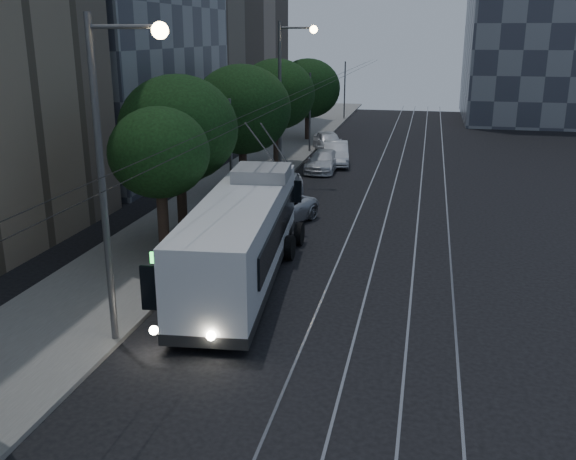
% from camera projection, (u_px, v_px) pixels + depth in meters
% --- Properties ---
extents(ground, '(120.00, 120.00, 0.00)m').
position_uv_depth(ground, '(301.00, 327.00, 20.07)').
color(ground, black).
rests_on(ground, ground).
extents(sidewalk, '(5.00, 90.00, 0.15)m').
position_uv_depth(sidewalk, '(246.00, 178.00, 40.25)').
color(sidewalk, slate).
rests_on(sidewalk, ground).
extents(tram_rails, '(4.52, 90.00, 0.02)m').
position_uv_depth(tram_rails, '(407.00, 187.00, 38.22)').
color(tram_rails, gray).
rests_on(tram_rails, ground).
extents(overhead_wires, '(2.23, 90.00, 6.00)m').
position_uv_depth(overhead_wires, '(285.00, 125.00, 38.73)').
color(overhead_wires, black).
rests_on(overhead_wires, ground).
extents(trolleybus, '(3.77, 12.49, 5.63)m').
position_uv_depth(trolleybus, '(243.00, 235.00, 23.51)').
color(trolleybus, silver).
rests_on(trolleybus, ground).
extents(pickup_silver, '(4.07, 5.78, 1.46)m').
position_uv_depth(pickup_silver, '(273.00, 211.00, 30.38)').
color(pickup_silver, '#BABCC2').
rests_on(pickup_silver, ground).
extents(car_white_a, '(2.34, 4.71, 1.54)m').
position_uv_depth(car_white_a, '(285.00, 187.00, 34.88)').
color(car_white_a, silver).
rests_on(car_white_a, ground).
extents(car_white_b, '(2.02, 4.68, 1.34)m').
position_uv_depth(car_white_b, '(323.00, 161.00, 42.55)').
color(car_white_b, silver).
rests_on(car_white_b, ground).
extents(car_white_c, '(2.44, 4.97, 1.57)m').
position_uv_depth(car_white_c, '(336.00, 153.00, 44.66)').
color(car_white_c, silver).
rests_on(car_white_c, ground).
extents(car_white_d, '(3.36, 5.01, 1.58)m').
position_uv_depth(car_white_d, '(328.00, 142.00, 49.36)').
color(car_white_d, silver).
rests_on(car_white_d, ground).
extents(tree_1, '(3.89, 3.89, 6.20)m').
position_uv_depth(tree_1, '(159.00, 153.00, 24.50)').
color(tree_1, black).
rests_on(tree_1, ground).
extents(tree_2, '(5.14, 5.14, 7.18)m').
position_uv_depth(tree_2, '(178.00, 129.00, 27.54)').
color(tree_2, black).
rests_on(tree_2, ground).
extents(tree_3, '(5.39, 5.39, 7.25)m').
position_uv_depth(tree_3, '(242.00, 110.00, 34.91)').
color(tree_3, black).
rests_on(tree_3, ground).
extents(tree_4, '(5.16, 5.16, 7.24)m').
position_uv_depth(tree_4, '(276.00, 95.00, 42.49)').
color(tree_4, black).
rests_on(tree_4, ground).
extents(tree_5, '(5.42, 5.42, 6.82)m').
position_uv_depth(tree_5, '(308.00, 88.00, 53.47)').
color(tree_5, black).
rests_on(tree_5, ground).
extents(streetlamp_near, '(2.28, 0.44, 9.35)m').
position_uv_depth(streetlamp_near, '(113.00, 155.00, 17.35)').
color(streetlamp_near, '#545457').
rests_on(streetlamp_near, ground).
extents(streetlamp_far, '(2.31, 0.44, 9.48)m').
position_uv_depth(streetlamp_far, '(287.00, 88.00, 37.64)').
color(streetlamp_far, '#545457').
rests_on(streetlamp_far, ground).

